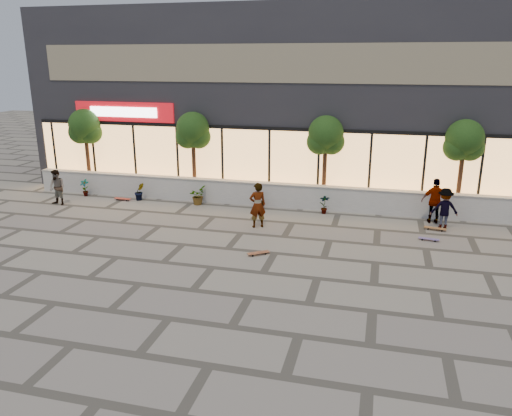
% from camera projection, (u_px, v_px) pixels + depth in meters
% --- Properties ---
extents(ground, '(80.00, 80.00, 0.00)m').
position_uv_depth(ground, '(212.00, 267.00, 15.42)').
color(ground, gray).
rests_on(ground, ground).
extents(planter_wall, '(22.00, 0.42, 1.04)m').
position_uv_depth(planter_wall, '(264.00, 194.00, 21.76)').
color(planter_wall, silver).
rests_on(planter_wall, ground).
extents(retail_building, '(24.00, 9.17, 8.50)m').
position_uv_depth(retail_building, '(289.00, 98.00, 25.78)').
color(retail_building, '#27272C').
rests_on(retail_building, ground).
extents(shrub_a, '(0.43, 0.29, 0.81)m').
position_uv_depth(shrub_a, '(85.00, 188.00, 23.30)').
color(shrub_a, '#183912').
rests_on(shrub_a, ground).
extents(shrub_b, '(0.57, 0.57, 0.81)m').
position_uv_depth(shrub_b, '(139.00, 191.00, 22.63)').
color(shrub_b, '#183912').
rests_on(shrub_b, ground).
extents(shrub_c, '(0.68, 0.77, 0.81)m').
position_uv_depth(shrub_c, '(197.00, 195.00, 21.97)').
color(shrub_c, '#183912').
rests_on(shrub_c, ground).
extents(shrub_d, '(0.64, 0.64, 0.81)m').
position_uv_depth(shrub_d, '(259.00, 200.00, 21.31)').
color(shrub_d, '#183912').
rests_on(shrub_d, ground).
extents(shrub_e, '(0.46, 0.35, 0.81)m').
position_uv_depth(shrub_e, '(325.00, 204.00, 20.65)').
color(shrub_e, '#183912').
rests_on(shrub_e, ground).
extents(tree_west, '(1.60, 1.50, 3.92)m').
position_uv_depth(tree_west, '(85.00, 128.00, 23.83)').
color(tree_west, '#4C2D1B').
rests_on(tree_west, ground).
extents(tree_midwest, '(1.60, 1.50, 3.92)m').
position_uv_depth(tree_midwest, '(193.00, 133.00, 22.53)').
color(tree_midwest, '#4C2D1B').
rests_on(tree_midwest, ground).
extents(tree_mideast, '(1.60, 1.50, 3.92)m').
position_uv_depth(tree_mideast, '(326.00, 138.00, 21.11)').
color(tree_mideast, '#4C2D1B').
rests_on(tree_mideast, ground).
extents(tree_east, '(1.60, 1.50, 3.92)m').
position_uv_depth(tree_east, '(464.00, 143.00, 19.81)').
color(tree_east, '#4C2D1B').
rests_on(tree_east, ground).
extents(skater_center, '(0.76, 0.67, 1.75)m').
position_uv_depth(skater_center, '(258.00, 205.00, 18.87)').
color(skater_center, silver).
rests_on(skater_center, ground).
extents(skater_left, '(0.86, 0.73, 1.56)m').
position_uv_depth(skater_left, '(57.00, 188.00, 21.80)').
color(skater_left, '#957760').
rests_on(skater_left, ground).
extents(skater_right_near, '(1.07, 0.49, 1.78)m').
position_uv_depth(skater_right_near, '(435.00, 201.00, 19.35)').
color(skater_right_near, silver).
rests_on(skater_right_near, ground).
extents(skater_right_far, '(1.07, 0.68, 1.57)m').
position_uv_depth(skater_right_far, '(444.00, 208.00, 18.76)').
color(skater_right_far, '#A0261D').
rests_on(skater_right_far, ground).
extents(skateboard_center, '(0.72, 0.59, 0.09)m').
position_uv_depth(skateboard_center, '(258.00, 253.00, 16.38)').
color(skateboard_center, brown).
rests_on(skateboard_center, ground).
extents(skateboard_left, '(0.80, 0.24, 0.10)m').
position_uv_depth(skateboard_left, '(123.00, 199.00, 22.67)').
color(skateboard_left, '#BB3623').
rests_on(skateboard_left, ground).
extents(skateboard_right_near, '(0.82, 0.35, 0.10)m').
position_uv_depth(skateboard_right_near, '(435.00, 228.00, 18.73)').
color(skateboard_right_near, brown).
rests_on(skateboard_right_near, ground).
extents(skateboard_right_far, '(0.73, 0.28, 0.09)m').
position_uv_depth(skateboard_right_far, '(429.00, 239.00, 17.66)').
color(skateboard_right_far, '#584B8A').
rests_on(skateboard_right_far, ground).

